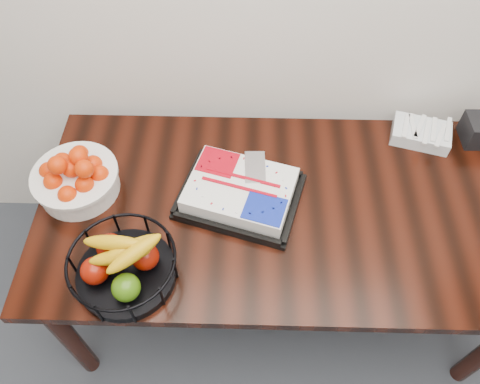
{
  "coord_description": "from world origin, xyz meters",
  "views": [
    {
      "loc": [
        -0.14,
        1.03,
        2.16
      ],
      "look_at": [
        -0.16,
        2.0,
        0.83
      ],
      "focal_mm": 35.0,
      "sensor_mm": 36.0,
      "label": 1
    }
  ],
  "objects_px": {
    "tangerine_bowl": "(75,175)",
    "table": "(282,219)",
    "cake_tray": "(240,192)",
    "fruit_basket": "(123,265)"
  },
  "relations": [
    {
      "from": "tangerine_bowl",
      "to": "table",
      "type": "bearing_deg",
      "value": -4.17
    },
    {
      "from": "cake_tray",
      "to": "tangerine_bowl",
      "type": "bearing_deg",
      "value": 177.59
    },
    {
      "from": "table",
      "to": "cake_tray",
      "type": "distance_m",
      "value": 0.21
    },
    {
      "from": "table",
      "to": "cake_tray",
      "type": "xyz_separation_m",
      "value": [
        -0.16,
        0.03,
        0.13
      ]
    },
    {
      "from": "cake_tray",
      "to": "tangerine_bowl",
      "type": "height_order",
      "value": "tangerine_bowl"
    },
    {
      "from": "cake_tray",
      "to": "fruit_basket",
      "type": "xyz_separation_m",
      "value": [
        -0.36,
        -0.32,
        0.04
      ]
    },
    {
      "from": "tangerine_bowl",
      "to": "cake_tray",
      "type": "bearing_deg",
      "value": -2.41
    },
    {
      "from": "tangerine_bowl",
      "to": "fruit_basket",
      "type": "bearing_deg",
      "value": -56.05
    },
    {
      "from": "tangerine_bowl",
      "to": "fruit_basket",
      "type": "height_order",
      "value": "tangerine_bowl"
    },
    {
      "from": "cake_tray",
      "to": "fruit_basket",
      "type": "distance_m",
      "value": 0.49
    }
  ]
}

